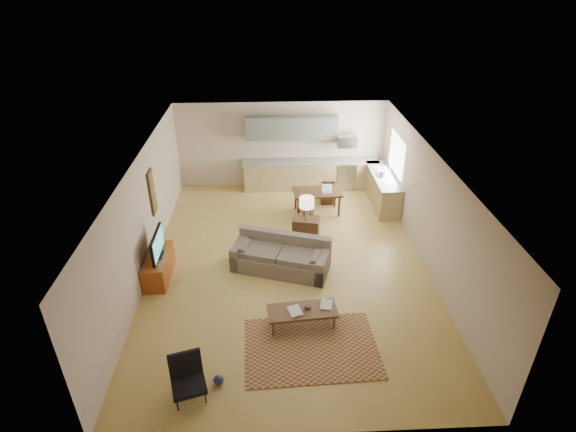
{
  "coord_description": "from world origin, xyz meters",
  "views": [
    {
      "loc": [
        -0.43,
        -8.84,
        6.32
      ],
      "look_at": [
        0.0,
        0.3,
        1.15
      ],
      "focal_mm": 28.0,
      "sensor_mm": 36.0,
      "label": 1
    }
  ],
  "objects_px": {
    "sofa": "(281,255)",
    "dining_table": "(317,202)",
    "armchair": "(188,381)",
    "tv_credenza": "(159,266)",
    "console_table": "(306,231)",
    "coffee_table": "(302,318)"
  },
  "relations": [
    {
      "from": "sofa",
      "to": "dining_table",
      "type": "xyz_separation_m",
      "value": [
        1.13,
        2.72,
        -0.06
      ]
    },
    {
      "from": "sofa",
      "to": "dining_table",
      "type": "distance_m",
      "value": 2.95
    },
    {
      "from": "coffee_table",
      "to": "console_table",
      "type": "height_order",
      "value": "console_table"
    },
    {
      "from": "sofa",
      "to": "console_table",
      "type": "relative_size",
      "value": 3.08
    },
    {
      "from": "armchair",
      "to": "dining_table",
      "type": "distance_m",
      "value": 6.81
    },
    {
      "from": "coffee_table",
      "to": "console_table",
      "type": "bearing_deg",
      "value": 78.84
    },
    {
      "from": "armchair",
      "to": "tv_credenza",
      "type": "relative_size",
      "value": 0.57
    },
    {
      "from": "armchair",
      "to": "dining_table",
      "type": "xyz_separation_m",
      "value": [
        2.76,
        6.22,
        -0.02
      ]
    },
    {
      "from": "console_table",
      "to": "dining_table",
      "type": "relative_size",
      "value": 0.56
    },
    {
      "from": "armchair",
      "to": "tv_credenza",
      "type": "bearing_deg",
      "value": 92.95
    },
    {
      "from": "coffee_table",
      "to": "dining_table",
      "type": "height_order",
      "value": "dining_table"
    },
    {
      "from": "armchair",
      "to": "console_table",
      "type": "distance_m",
      "value": 5.11
    },
    {
      "from": "tv_credenza",
      "to": "console_table",
      "type": "bearing_deg",
      "value": 19.66
    },
    {
      "from": "tv_credenza",
      "to": "dining_table",
      "type": "height_order",
      "value": "dining_table"
    },
    {
      "from": "console_table",
      "to": "dining_table",
      "type": "height_order",
      "value": "console_table"
    },
    {
      "from": "coffee_table",
      "to": "tv_credenza",
      "type": "distance_m",
      "value": 3.61
    },
    {
      "from": "sofa",
      "to": "console_table",
      "type": "bearing_deg",
      "value": 75.91
    },
    {
      "from": "tv_credenza",
      "to": "dining_table",
      "type": "bearing_deg",
      "value": 36.44
    },
    {
      "from": "sofa",
      "to": "tv_credenza",
      "type": "xyz_separation_m",
      "value": [
        -2.79,
        -0.18,
        -0.11
      ]
    },
    {
      "from": "sofa",
      "to": "console_table",
      "type": "height_order",
      "value": "sofa"
    },
    {
      "from": "coffee_table",
      "to": "dining_table",
      "type": "bearing_deg",
      "value": 75.43
    },
    {
      "from": "coffee_table",
      "to": "tv_credenza",
      "type": "height_order",
      "value": "tv_credenza"
    }
  ]
}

